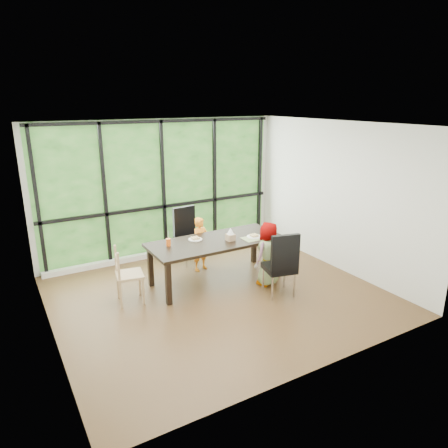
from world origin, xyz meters
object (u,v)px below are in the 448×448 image
Objects in this scene: dining_table at (216,261)px; plate_far at (195,239)px; chair_window_leather at (190,236)px; chair_interior_leather at (279,263)px; green_cup at (270,232)px; tissue_box at (230,237)px; child_toddler at (201,244)px; plate_near at (254,237)px; white_mug at (267,228)px; orange_cup at (168,242)px; chair_end_beech at (130,275)px; child_older at (267,254)px.

plate_far is at bearing 146.48° from dining_table.
chair_window_leather and chair_interior_leather have the same top height.
green_cup is (0.95, -0.24, 0.44)m from dining_table.
plate_far is at bearing 146.67° from tissue_box.
child_toddler is 1.05m from plate_near.
white_mug is (1.09, -0.55, 0.28)m from child_toddler.
chair_interior_leather is 4.16× the size of plate_near.
orange_cup is at bearing 167.25° from green_cup.
chair_interior_leather is at bearing -76.43° from chair_window_leather.
child_toddler is at bearing -54.38° from chair_interior_leather.
chair_end_beech is at bearing 174.23° from green_cup.
child_toddler is 3.88× the size of plate_near.
child_older reaches higher than chair_window_leather.
child_toddler is 1.32m from child_older.
chair_interior_leather is 1.83m from orange_cup.
orange_cup is at bearing -168.62° from child_toddler.
chair_interior_leather is (0.66, -1.95, 0.00)m from chair_window_leather.
plate_near is (0.68, -1.18, 0.22)m from chair_window_leather.
child_older is (0.06, 0.41, 0.01)m from chair_interior_leather.
chair_end_beech is 6.78× the size of tissue_box.
chair_end_beech is at bearing -171.33° from plate_far.
white_mug is (2.62, 0.02, 0.34)m from chair_end_beech.
green_cup is at bearing -14.38° from dining_table.
chair_end_beech is 1.63m from child_toddler.
plate_far is (1.23, 0.19, 0.31)m from chair_end_beech.
tissue_box is at bearing 171.67° from green_cup.
child_toddler is 4.24× the size of plate_far.
chair_window_leather is 2.05m from chair_interior_leather.
green_cup is at bearing -56.56° from chair_window_leather.
plate_far is at bearing -113.53° from chair_window_leather.
orange_cup is (-1.49, 0.70, 0.26)m from child_older.
orange_cup reaches higher than tissue_box.
dining_table is at bearing -55.75° from child_older.
white_mug is (0.14, 0.27, -0.03)m from green_cup.
child_older is at bearing -38.67° from dining_table.
child_older is at bearing -85.54° from plate_near.
plate_near is 1.96× the size of tissue_box.
chair_end_beech reaches higher than plate_far.
dining_table is 2.29× the size of child_toddler.
dining_table is 1.07m from green_cup.
chair_end_beech reaches higher than dining_table.
chair_interior_leather is 8.13× the size of tissue_box.
chair_end_beech is 2.52m from green_cup.
white_mug is at bearing 26.94° from plate_near.
green_cup is 1.73× the size of white_mug.
white_mug is at bearing -3.75° from orange_cup.
chair_window_leather is at bearing -46.93° from chair_end_beech.
child_older is 8.29× the size of tissue_box.
chair_window_leather reaches higher than green_cup.
dining_table is 2.13× the size of chair_window_leather.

